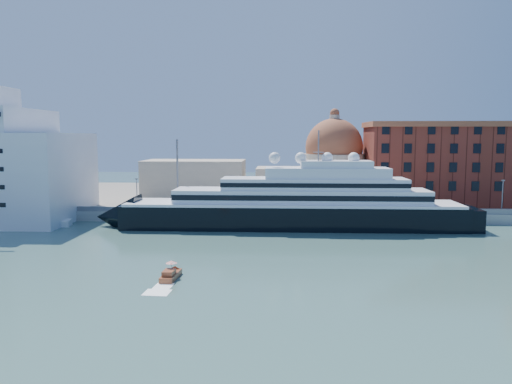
{
  "coord_description": "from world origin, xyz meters",
  "views": [
    {
      "loc": [
        6.38,
        -92.0,
        21.3
      ],
      "look_at": [
        0.73,
        18.0,
        8.9
      ],
      "focal_mm": 35.0,
      "sensor_mm": 36.0,
      "label": 1
    }
  ],
  "objects": [
    {
      "name": "quay_fence",
      "position": [
        0.0,
        29.5,
        3.1
      ],
      "size": [
        180.0,
        0.1,
        1.2
      ],
      "primitive_type": "cube",
      "color": "slate",
      "rests_on": "quay"
    },
    {
      "name": "church",
      "position": [
        6.39,
        57.72,
        10.91
      ],
      "size": [
        66.0,
        18.0,
        25.5
      ],
      "color": "beige",
      "rests_on": "land"
    },
    {
      "name": "water_taxi",
      "position": [
        -10.14,
        -20.02,
        0.67
      ],
      "size": [
        2.29,
        5.95,
        2.78
      ],
      "rotation": [
        0.0,
        0.0,
        -0.06
      ],
      "color": "brown",
      "rests_on": "ground"
    },
    {
      "name": "service_barge",
      "position": [
        -49.52,
        21.52,
        0.8
      ],
      "size": [
        12.85,
        6.27,
        2.77
      ],
      "rotation": [
        0.0,
        0.0,
        0.18
      ],
      "color": "white",
      "rests_on": "ground"
    },
    {
      "name": "superyacht",
      "position": [
        6.37,
        23.0,
        4.56
      ],
      "size": [
        88.45,
        12.26,
        26.43
      ],
      "color": "black",
      "rests_on": "ground"
    },
    {
      "name": "ground",
      "position": [
        0.0,
        0.0,
        0.0
      ],
      "size": [
        400.0,
        400.0,
        0.0
      ],
      "primitive_type": "plane",
      "color": "#325755",
      "rests_on": "ground"
    },
    {
      "name": "land",
      "position": [
        0.0,
        75.0,
        1.0
      ],
      "size": [
        260.0,
        72.0,
        2.0
      ],
      "primitive_type": "cube",
      "color": "slate",
      "rests_on": "ground"
    },
    {
      "name": "warehouse",
      "position": [
        52.0,
        52.0,
        13.79
      ],
      "size": [
        43.0,
        19.0,
        23.25
      ],
      "color": "maroon",
      "rests_on": "land"
    },
    {
      "name": "quay",
      "position": [
        0.0,
        34.0,
        1.25
      ],
      "size": [
        180.0,
        10.0,
        2.5
      ],
      "primitive_type": "cube",
      "color": "gray",
      "rests_on": "ground"
    },
    {
      "name": "lamp_posts",
      "position": [
        -12.67,
        32.27,
        9.84
      ],
      "size": [
        120.8,
        2.4,
        18.0
      ],
      "color": "slate",
      "rests_on": "quay"
    }
  ]
}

